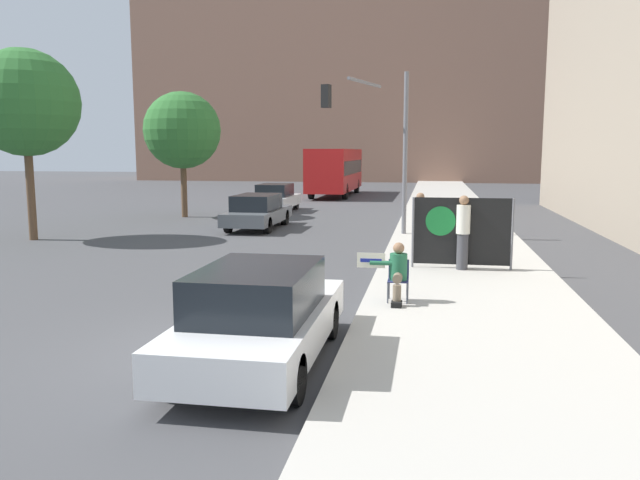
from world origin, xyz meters
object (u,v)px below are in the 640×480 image
parked_car_curbside (260,316)px  protest_banner (461,231)px  pedestrian_behind (420,224)px  jogger_on_sidewalk (463,232)px  traffic_light_pole (374,125)px  street_tree_midblock (182,131)px  car_on_road_midblock (276,198)px  city_bus_on_road (335,169)px  street_tree_near_curb (25,103)px  seated_protester (397,271)px  car_on_road_nearest (257,211)px

parked_car_curbside → protest_banner: bearing=66.5°
pedestrian_behind → jogger_on_sidewalk: bearing=-146.4°
traffic_light_pole → street_tree_midblock: (-9.45, 5.27, 0.05)m
car_on_road_midblock → street_tree_midblock: 5.96m
car_on_road_midblock → city_bus_on_road: bearing=83.7°
jogger_on_sidewalk → street_tree_near_curb: street_tree_near_curb is taller
seated_protester → street_tree_near_curb: size_ratio=0.18×
pedestrian_behind → city_bus_on_road: 26.48m
jogger_on_sidewalk → protest_banner: 0.12m
traffic_light_pole → car_on_road_midblock: bearing=124.1°
jogger_on_sidewalk → parked_car_curbside: jogger_on_sidewalk is taller
pedestrian_behind → city_bus_on_road: bearing=16.2°
car_on_road_midblock → city_bus_on_road: size_ratio=0.41×
pedestrian_behind → parked_car_curbside: bearing=169.2°
car_on_road_nearest → jogger_on_sidewalk: bearing=-47.8°
city_bus_on_road → street_tree_near_curb: (-7.19, -23.53, 2.86)m
protest_banner → car_on_road_midblock: bearing=119.2°
protest_banner → city_bus_on_road: (-7.35, 27.40, 0.75)m
jogger_on_sidewalk → parked_car_curbside: size_ratio=0.41×
car_on_road_midblock → street_tree_near_curb: 13.62m
pedestrian_behind → traffic_light_pole: bearing=21.4°
jogger_on_sidewalk → protest_banner: size_ratio=0.74×
parked_car_curbside → city_bus_on_road: bearing=96.9°
car_on_road_nearest → street_tree_near_curb: size_ratio=0.71×
car_on_road_nearest → street_tree_midblock: bearing=140.9°
street_tree_midblock → pedestrian_behind: bearing=-42.9°
pedestrian_behind → city_bus_on_road: size_ratio=0.18×
jogger_on_sidewalk → street_tree_near_curb: 15.54m
street_tree_midblock → traffic_light_pole: bearing=-29.2°
street_tree_near_curb → street_tree_midblock: bearing=74.6°
jogger_on_sidewalk → pedestrian_behind: size_ratio=1.03×
seated_protester → jogger_on_sidewalk: bearing=85.7°
jogger_on_sidewalk → street_tree_midblock: (-12.30, 12.22, 2.93)m
car_on_road_nearest → protest_banner: bearing=-47.5°
seated_protester → street_tree_near_curb: 15.74m
car_on_road_midblock → city_bus_on_road: city_bus_on_road is taller
traffic_light_pole → car_on_road_midblock: (-5.85, 8.66, -3.29)m
car_on_road_midblock → street_tree_near_curb: size_ratio=0.64×
car_on_road_midblock → street_tree_midblock: street_tree_midblock is taller
protest_banner → jogger_on_sidewalk: bearing=-73.0°
traffic_light_pole → street_tree_near_curb: size_ratio=0.86×
parked_car_curbside → street_tree_near_curb: size_ratio=0.68×
city_bus_on_road → jogger_on_sidewalk: bearing=-75.0°
pedestrian_behind → seated_protester: bearing=179.0°
seated_protester → car_on_road_midblock: (-7.29, 19.31, -0.07)m
traffic_light_pole → car_on_road_midblock: 10.95m
jogger_on_sidewalk → car_on_road_nearest: jogger_on_sidewalk is taller
seated_protester → traffic_light_pole: (-1.44, 10.66, 3.22)m
traffic_light_pole → car_on_road_nearest: 6.02m
protest_banner → street_tree_midblock: bearing=135.4°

